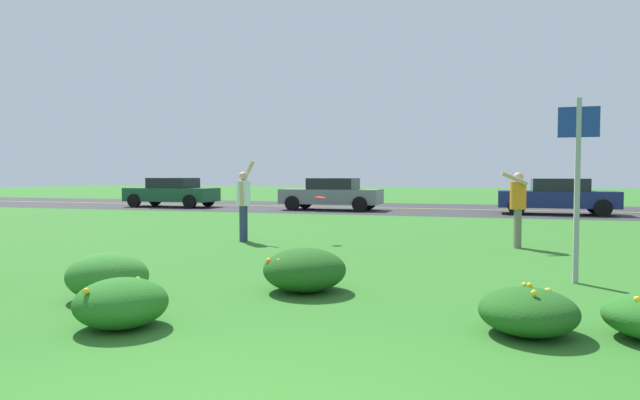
{
  "coord_description": "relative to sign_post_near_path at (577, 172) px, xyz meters",
  "views": [
    {
      "loc": [
        1.34,
        -2.53,
        1.58
      ],
      "look_at": [
        -2.16,
        8.61,
        1.06
      ],
      "focal_mm": 31.34,
      "sensor_mm": 36.0,
      "label": 1
    }
  ],
  "objects": [
    {
      "name": "daylily_clump_mid_left",
      "position": [
        -3.61,
        -1.73,
        -1.34
      ],
      "size": [
        1.13,
        1.15,
        0.59
      ],
      "color": "#1E5619",
      "rests_on": "ground"
    },
    {
      "name": "person_catcher_orange_shirt",
      "position": [
        -0.67,
        3.96,
        -0.64
      ],
      "size": [
        0.56,
        0.53,
        1.67
      ],
      "color": "orange",
      "rests_on": "ground"
    },
    {
      "name": "sign_post_near_path",
      "position": [
        0.0,
        0.0,
        0.0
      ],
      "size": [
        0.56,
        0.1,
        2.7
      ],
      "color": "#93969B",
      "rests_on": "ground"
    },
    {
      "name": "ground_plane",
      "position": [
        -2.48,
        5.64,
        -1.63
      ],
      "size": [
        120.0,
        120.0,
        0.0
      ],
      "primitive_type": "plane",
      "color": "#2D6B23"
    },
    {
      "name": "highway_center_stripe",
      "position": [
        -2.48,
        17.63,
        -1.62
      ],
      "size": [
        120.0,
        0.16,
        0.0
      ],
      "primitive_type": "cube",
      "color": "yellow",
      "rests_on": "ground"
    },
    {
      "name": "highway_strip",
      "position": [
        -2.48,
        17.63,
        -1.63
      ],
      "size": [
        120.0,
        9.73,
        0.01
      ],
      "primitive_type": "cube",
      "color": "#2D2D30",
      "rests_on": "ground"
    },
    {
      "name": "car_dark_green_rightmost",
      "position": [
        -16.53,
        15.44,
        -0.89
      ],
      "size": [
        4.5,
        2.0,
        1.45
      ],
      "color": "#194C2D",
      "rests_on": "ground"
    },
    {
      "name": "daylily_clump_front_center",
      "position": [
        -5.85,
        -2.95,
        -1.33
      ],
      "size": [
        1.06,
        0.95,
        0.6
      ],
      "color": "#2D7526",
      "rests_on": "ground"
    },
    {
      "name": "frisbee_red",
      "position": [
        -5.07,
        3.67,
        -0.58
      ],
      "size": [
        0.24,
        0.24,
        0.07
      ],
      "color": "red"
    },
    {
      "name": "person_thrower_white_shirt",
      "position": [
        -6.88,
        3.28,
        -0.63
      ],
      "size": [
        0.37,
        0.51,
        1.94
      ],
      "color": "silver",
      "rests_on": "ground"
    },
    {
      "name": "car_navy_center_left",
      "position": [
        1.26,
        15.44,
        -0.89
      ],
      "size": [
        4.5,
        2.0,
        1.45
      ],
      "color": "navy",
      "rests_on": "ground"
    },
    {
      "name": "daylily_clump_mid_right",
      "position": [
        -4.83,
        -4.02,
        -1.37
      ],
      "size": [
        0.95,
        0.97,
        0.51
      ],
      "color": "#23661E",
      "rests_on": "ground"
    },
    {
      "name": "daylily_clump_near_camera",
      "position": [
        -0.81,
        -3.0,
        -1.4
      ],
      "size": [
        0.97,
        1.04,
        0.5
      ],
      "color": "#1E5619",
      "rests_on": "ground"
    },
    {
      "name": "car_gray_center_right",
      "position": [
        -8.23,
        15.44,
        -0.89
      ],
      "size": [
        4.5,
        2.0,
        1.45
      ],
      "color": "slate",
      "rests_on": "ground"
    }
  ]
}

